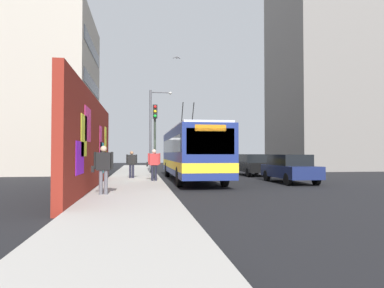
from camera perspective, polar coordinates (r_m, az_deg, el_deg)
ground_plane at (r=20.39m, az=-5.02°, el=-6.17°), size 80.00×80.00×0.00m
sidewalk_slab at (r=20.35m, az=-9.55°, el=-5.95°), size 48.00×3.20×0.15m
graffiti_wall at (r=15.87m, az=-16.13°, el=-0.00°), size 12.88×0.32×4.12m
building_far_left at (r=32.64m, az=-22.73°, el=7.71°), size 10.88×7.59×13.64m
building_far_right at (r=38.87m, az=20.16°, el=11.59°), size 9.67×8.26×20.82m
city_bus at (r=20.93m, az=-0.16°, el=-1.26°), size 11.77×2.56×4.91m
parked_car_navy at (r=20.11m, az=15.73°, el=-3.81°), size 4.47×1.78×1.58m
parked_car_black at (r=26.10m, az=9.90°, el=-3.30°), size 4.54×1.84×1.58m
pedestrian_midblock at (r=21.44m, az=-9.88°, el=-2.97°), size 0.22×0.66×1.63m
pedestrian_at_curb at (r=19.11m, az=-6.28°, el=-2.99°), size 0.23×0.76×1.72m
pedestrian_near_wall at (r=13.12m, az=-14.38°, el=-3.44°), size 0.24×0.78×1.78m
traffic_light at (r=21.35m, az=-6.11°, el=2.52°), size 0.49×0.28×4.49m
street_lamp at (r=27.25m, az=-6.42°, el=3.12°), size 0.44×1.78×6.43m
flying_pigeons at (r=26.09m, az=-2.53°, el=13.99°), size 0.32×0.53×0.17m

